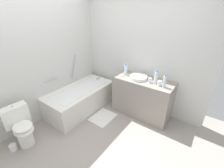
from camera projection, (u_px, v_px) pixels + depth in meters
name	position (u px, v px, depth m)	size (l,w,h in m)	color
ground_plane	(93.00, 142.00, 2.61)	(4.00, 4.00, 0.00)	#9E9389
wall_back_tiled	(35.00, 59.00, 2.75)	(3.40, 0.10, 2.51)	silver
wall_right_mirror	(139.00, 53.00, 3.17)	(0.10, 2.98, 2.51)	silver
bathtub	(81.00, 98.00, 3.41)	(1.58, 0.76, 1.15)	silver
toilet	(21.00, 126.00, 2.44)	(0.40, 0.53, 0.70)	white
vanity_counter	(142.00, 97.00, 3.16)	(0.52, 1.20, 0.83)	gray
sink_basin	(139.00, 77.00, 3.00)	(0.35, 0.35, 0.06)	white
sink_faucet	(143.00, 74.00, 3.15)	(0.11, 0.15, 0.06)	silver
water_bottle_0	(126.00, 70.00, 3.15)	(0.07, 0.07, 0.23)	silver
water_bottle_1	(156.00, 78.00, 2.77)	(0.06, 0.06, 0.26)	silver
water_bottle_2	(164.00, 82.00, 2.64)	(0.06, 0.06, 0.23)	silver
drinking_glass_0	(150.00, 80.00, 2.83)	(0.06, 0.06, 0.09)	white
drinking_glass_1	(159.00, 83.00, 2.72)	(0.08, 0.08, 0.10)	white
soap_dish	(122.00, 75.00, 3.15)	(0.09, 0.06, 0.02)	white
bath_mat	(103.00, 117.00, 3.20)	(0.52, 0.43, 0.01)	white
toilet_paper_roll	(13.00, 147.00, 2.44)	(0.11, 0.11, 0.10)	white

